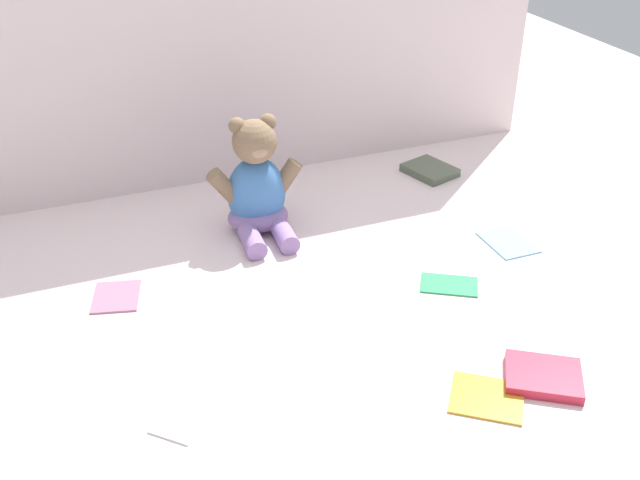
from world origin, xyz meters
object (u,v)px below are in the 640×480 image
at_px(book_case_2, 116,295).
at_px(book_case_6, 508,241).
at_px(book_case_3, 487,397).
at_px(book_case_4, 430,170).
at_px(teddy_bear, 257,190).
at_px(book_case_5, 189,411).
at_px(book_case_0, 543,377).
at_px(book_case_1, 449,284).

xyz_separation_m(book_case_2, book_case_6, (0.81, -0.10, -0.00)).
distance_m(book_case_2, book_case_3, 0.71).
bearing_deg(book_case_4, teddy_bear, -4.44).
xyz_separation_m(book_case_4, book_case_5, (-0.76, -0.61, -0.01)).
relative_size(teddy_bear, book_case_0, 2.14).
distance_m(book_case_0, book_case_2, 0.79).
height_order(book_case_1, book_case_6, same).
bearing_deg(book_case_2, book_case_4, 32.03).
bearing_deg(book_case_1, teddy_bear, -110.44).
xyz_separation_m(book_case_4, book_case_6, (-0.01, -0.36, -0.01)).
height_order(book_case_2, book_case_4, book_case_4).
bearing_deg(book_case_6, book_case_4, 89.06).
relative_size(book_case_1, book_case_4, 0.92).
distance_m(teddy_bear, book_case_5, 0.58).
bearing_deg(book_case_6, book_case_3, -127.20).
bearing_deg(book_case_6, book_case_0, -116.18).
bearing_deg(book_case_5, book_case_1, 60.15).
xyz_separation_m(book_case_3, book_case_6, (0.30, 0.39, -0.00)).
distance_m(book_case_0, book_case_3, 0.11).
relative_size(teddy_bear, book_case_1, 2.35).
relative_size(book_case_2, book_case_6, 0.85).
bearing_deg(teddy_bear, book_case_1, -48.29).
xyz_separation_m(book_case_3, book_case_4, (0.31, 0.75, 0.01)).
bearing_deg(book_case_5, book_case_2, 143.54).
distance_m(book_case_0, book_case_1, 0.30).
height_order(book_case_5, book_case_6, same).
xyz_separation_m(teddy_bear, book_case_6, (0.47, -0.25, -0.09)).
bearing_deg(book_case_3, book_case_0, -51.99).
distance_m(teddy_bear, book_case_2, 0.37).
bearing_deg(book_case_0, book_case_1, 33.80).
distance_m(teddy_bear, book_case_0, 0.71).
distance_m(book_case_3, book_case_4, 0.82).
distance_m(book_case_3, book_case_5, 0.47).
relative_size(book_case_4, book_case_6, 1.00).
height_order(teddy_bear, book_case_2, teddy_bear).
height_order(book_case_0, book_case_1, book_case_0).
distance_m(teddy_bear, book_case_6, 0.55).
xyz_separation_m(book_case_1, book_case_2, (-0.61, 0.20, 0.00)).
height_order(teddy_bear, book_case_4, teddy_bear).
relative_size(book_case_2, book_case_5, 0.82).
bearing_deg(book_case_0, book_case_6, 6.74).
bearing_deg(book_case_2, book_case_5, -66.08).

